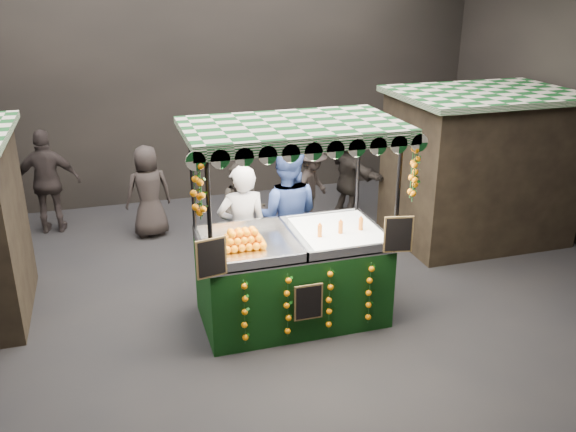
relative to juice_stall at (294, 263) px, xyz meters
name	(u,v)px	position (x,y,z in m)	size (l,w,h in m)	color
ground	(255,311)	(-0.46, 0.34, -0.84)	(12.00, 12.00, 0.00)	black
market_hall	(250,65)	(-0.46, 0.34, 2.54)	(12.10, 10.10, 5.05)	black
neighbour_stall_right	(478,166)	(3.94, 1.84, 0.47)	(3.00, 2.20, 2.60)	black
juice_stall	(294,263)	(0.00, 0.00, 0.00)	(2.80, 1.65, 2.71)	black
vendor_grey	(243,231)	(-0.48, 0.91, 0.14)	(0.73, 0.49, 1.97)	gray
vendor_blue	(286,216)	(0.24, 1.14, 0.21)	(1.24, 1.12, 2.11)	navy
shopper_1	(243,211)	(-0.20, 2.14, -0.03)	(0.96, 0.86, 1.62)	#282320
shopper_2	(48,182)	(-3.29, 4.24, 0.11)	(1.16, 0.57, 1.90)	#2E2726
shopper_3	(312,187)	(1.35, 3.16, -0.09)	(1.08, 1.08, 1.51)	#2C2524
shopper_4	(148,192)	(-1.60, 3.53, -0.01)	(0.88, 0.64, 1.66)	#292321
shopper_5	(350,172)	(2.18, 3.39, 0.06)	(0.74, 1.72, 1.80)	black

